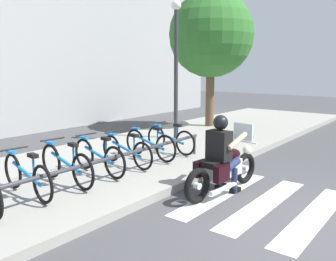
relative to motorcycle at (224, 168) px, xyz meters
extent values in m
plane|color=#424244|center=(-0.52, -1.61, -0.45)|extent=(48.00, 48.00, 0.00)
cube|color=gray|center=(-0.52, 2.85, -0.38)|extent=(24.00, 4.40, 0.15)
cube|color=white|center=(-0.07, -1.61, -0.45)|extent=(2.80, 0.40, 0.01)
cube|color=white|center=(-0.07, -0.81, -0.45)|extent=(2.80, 0.40, 0.01)
cube|color=white|center=(-0.07, -0.01, -0.45)|extent=(2.80, 0.40, 0.01)
torus|color=black|center=(0.71, -0.07, -0.15)|extent=(0.61, 0.17, 0.61)
cylinder|color=silver|center=(0.71, -0.07, -0.15)|extent=(0.12, 0.11, 0.11)
torus|color=black|center=(-0.73, 0.08, -0.15)|extent=(0.61, 0.17, 0.61)
cylinder|color=silver|center=(-0.73, 0.08, -0.15)|extent=(0.12, 0.11, 0.11)
cube|color=silver|center=(-0.01, 0.00, -0.01)|extent=(0.83, 0.36, 0.28)
ellipsoid|color=black|center=(0.19, -0.02, 0.21)|extent=(0.55, 0.33, 0.22)
cube|color=black|center=(-0.21, 0.03, 0.14)|extent=(0.59, 0.34, 0.10)
cube|color=black|center=(-0.35, 0.26, 0.03)|extent=(0.33, 0.15, 0.28)
cube|color=black|center=(-0.39, -0.18, 0.03)|extent=(0.33, 0.15, 0.28)
cylinder|color=silver|center=(0.57, -0.05, 0.40)|extent=(0.09, 0.62, 0.03)
sphere|color=white|center=(0.76, -0.07, 0.20)|extent=(0.18, 0.18, 0.18)
cube|color=silver|center=(0.60, -0.06, 0.58)|extent=(0.08, 0.40, 0.32)
cylinder|color=silver|center=(-0.27, -0.15, -0.27)|extent=(0.73, 0.15, 0.08)
cube|color=black|center=(-0.16, 0.02, 0.44)|extent=(0.30, 0.42, 0.52)
sphere|color=black|center=(-0.13, 0.02, 0.84)|extent=(0.26, 0.26, 0.26)
cylinder|color=tan|center=(0.09, 0.22, 0.52)|extent=(0.53, 0.14, 0.26)
cylinder|color=tan|center=(0.05, -0.22, 0.52)|extent=(0.53, 0.14, 0.26)
cylinder|color=#1E284C|center=(0.01, 0.16, 0.08)|extent=(0.45, 0.18, 0.24)
cylinder|color=#1E284C|center=(0.13, 0.15, -0.23)|extent=(0.11, 0.11, 0.45)
cube|color=black|center=(0.17, 0.15, -0.41)|extent=(0.25, 0.12, 0.08)
cylinder|color=#1E284C|center=(-0.03, -0.15, 0.08)|extent=(0.45, 0.18, 0.24)
cylinder|color=#1E284C|center=(0.09, -0.17, -0.23)|extent=(0.11, 0.11, 0.45)
cube|color=black|center=(0.13, -0.17, -0.41)|extent=(0.25, 0.12, 0.08)
torus|color=black|center=(-2.44, 2.77, 0.01)|extent=(0.10, 0.62, 0.62)
torus|color=black|center=(-2.53, 1.72, 0.01)|extent=(0.10, 0.62, 0.62)
cylinder|color=blue|center=(-2.49, 2.24, 0.08)|extent=(0.14, 0.94, 0.26)
cylinder|color=blue|center=(-2.51, 1.98, 0.23)|extent=(0.04, 0.04, 0.38)
cube|color=black|center=(-2.51, 1.98, 0.42)|extent=(0.12, 0.21, 0.06)
cylinder|color=black|center=(-2.45, 2.66, 0.42)|extent=(0.48, 0.07, 0.03)
cube|color=blue|center=(-2.44, 2.77, 0.35)|extent=(0.10, 0.29, 0.04)
torus|color=black|center=(-1.68, 2.77, 0.03)|extent=(0.11, 0.65, 0.65)
torus|color=black|center=(-1.77, 1.71, 0.03)|extent=(0.11, 0.65, 0.65)
cylinder|color=blue|center=(-1.72, 2.24, 0.10)|extent=(0.14, 0.95, 0.26)
cylinder|color=blue|center=(-1.75, 1.98, 0.26)|extent=(0.04, 0.04, 0.40)
cube|color=black|center=(-1.75, 1.98, 0.46)|extent=(0.12, 0.21, 0.06)
cylinder|color=black|center=(-1.69, 2.67, 0.46)|extent=(0.48, 0.07, 0.03)
cube|color=blue|center=(-1.68, 2.77, 0.38)|extent=(0.10, 0.29, 0.04)
torus|color=black|center=(-0.92, 2.74, 0.02)|extent=(0.11, 0.64, 0.64)
torus|color=black|center=(-1.01, 1.75, 0.02)|extent=(0.11, 0.64, 0.64)
cylinder|color=blue|center=(-0.96, 2.24, 0.09)|extent=(0.14, 0.89, 0.25)
cylinder|color=blue|center=(-0.98, 1.99, 0.25)|extent=(0.04, 0.04, 0.39)
cube|color=black|center=(-0.98, 1.99, 0.44)|extent=(0.12, 0.21, 0.06)
cylinder|color=black|center=(-0.93, 2.64, 0.44)|extent=(0.48, 0.07, 0.03)
cube|color=blue|center=(-0.92, 2.74, 0.37)|extent=(0.10, 0.29, 0.04)
torus|color=black|center=(-0.15, 2.75, 0.00)|extent=(0.10, 0.60, 0.59)
torus|color=black|center=(-0.24, 1.73, 0.00)|extent=(0.10, 0.60, 0.59)
cylinder|color=blue|center=(-0.20, 2.24, 0.06)|extent=(0.14, 0.91, 0.25)
cylinder|color=blue|center=(-0.22, 1.99, 0.21)|extent=(0.04, 0.04, 0.36)
cube|color=black|center=(-0.22, 1.99, 0.40)|extent=(0.12, 0.21, 0.06)
cylinder|color=black|center=(-0.16, 2.65, 0.40)|extent=(0.48, 0.07, 0.03)
cube|color=blue|center=(-0.15, 2.75, 0.32)|extent=(0.10, 0.29, 0.04)
torus|color=black|center=(0.61, 2.74, 0.02)|extent=(0.11, 0.63, 0.62)
torus|color=black|center=(0.52, 1.74, 0.02)|extent=(0.11, 0.63, 0.62)
cylinder|color=blue|center=(0.56, 2.24, 0.08)|extent=(0.14, 0.90, 0.25)
cylinder|color=blue|center=(0.54, 1.99, 0.24)|extent=(0.04, 0.04, 0.38)
cube|color=black|center=(0.54, 1.99, 0.43)|extent=(0.12, 0.21, 0.06)
cylinder|color=black|center=(0.60, 2.64, 0.43)|extent=(0.48, 0.07, 0.03)
cube|color=blue|center=(0.61, 2.74, 0.35)|extent=(0.10, 0.29, 0.04)
torus|color=black|center=(1.37, 2.72, 0.01)|extent=(0.10, 0.61, 0.61)
torus|color=black|center=(1.28, 1.76, 0.01)|extent=(0.10, 0.61, 0.61)
cylinder|color=blue|center=(1.33, 2.24, 0.07)|extent=(0.14, 0.87, 0.24)
cylinder|color=blue|center=(1.30, 2.00, 0.22)|extent=(0.04, 0.04, 0.37)
cube|color=black|center=(1.30, 2.00, 0.41)|extent=(0.12, 0.21, 0.06)
cylinder|color=black|center=(1.36, 2.63, 0.41)|extent=(0.48, 0.07, 0.03)
cube|color=blue|center=(1.37, 2.72, 0.34)|extent=(0.10, 0.29, 0.04)
cylinder|color=#333338|center=(-1.34, 1.69, 0.15)|extent=(5.94, 0.07, 0.07)
cylinder|color=#333338|center=(1.58, 1.69, -0.08)|extent=(0.06, 0.06, 0.45)
cylinder|color=#2D2D33|center=(2.90, 3.25, 1.46)|extent=(0.12, 0.12, 3.82)
sphere|color=white|center=(2.90, 3.25, 3.49)|extent=(0.28, 0.28, 0.28)
cylinder|color=brown|center=(5.44, 3.65, 0.70)|extent=(0.29, 0.29, 2.31)
sphere|color=#2D6B28|center=(5.44, 3.65, 2.88)|extent=(2.93, 2.93, 2.93)
camera|label=1|loc=(-5.45, -3.01, 1.78)|focal=38.11mm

